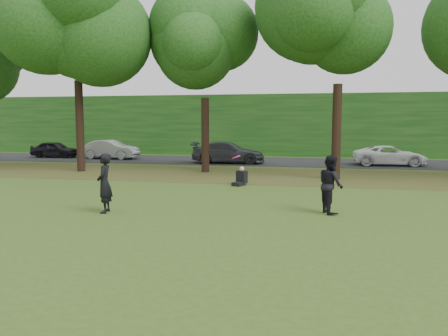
# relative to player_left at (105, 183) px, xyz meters

# --- Properties ---
(ground) EXTENTS (120.00, 120.00, 0.00)m
(ground) POSITION_rel_player_left_xyz_m (3.36, -2.72, -0.92)
(ground) COLOR #354E18
(ground) RESTS_ON ground
(leaf_litter) EXTENTS (60.00, 7.00, 0.01)m
(leaf_litter) POSITION_rel_player_left_xyz_m (3.36, 10.28, -0.92)
(leaf_litter) COLOR #463719
(leaf_litter) RESTS_ON ground
(street) EXTENTS (70.00, 7.00, 0.02)m
(street) POSITION_rel_player_left_xyz_m (3.36, 18.28, -0.91)
(street) COLOR black
(street) RESTS_ON ground
(far_hedge) EXTENTS (70.00, 3.00, 5.00)m
(far_hedge) POSITION_rel_player_left_xyz_m (3.36, 24.28, 1.58)
(far_hedge) COLOR #134215
(far_hedge) RESTS_ON ground
(player_left) EXTENTS (0.58, 0.76, 1.85)m
(player_left) POSITION_rel_player_left_xyz_m (0.00, 0.00, 0.00)
(player_left) COLOR black
(player_left) RESTS_ON ground
(player_right) EXTENTS (0.95, 1.06, 1.80)m
(player_right) POSITION_rel_player_left_xyz_m (6.88, 1.38, -0.02)
(player_right) COLOR black
(player_right) RESTS_ON ground
(parked_cars) EXTENTS (39.04, 3.69, 1.49)m
(parked_cars) POSITION_rel_player_left_xyz_m (4.05, 17.31, -0.22)
(parked_cars) COLOR black
(parked_cars) RESTS_ON street
(frisbee) EXTENTS (0.37, 0.38, 0.15)m
(frisbee) POSITION_rel_player_left_xyz_m (4.00, 0.84, 0.82)
(frisbee) COLOR #E8138D
(frisbee) RESTS_ON ground
(seated_person) EXTENTS (0.65, 0.83, 0.83)m
(seated_person) POSITION_rel_player_left_xyz_m (3.16, 6.63, -0.61)
(seated_person) COLOR black
(seated_person) RESTS_ON ground
(tree_line) EXTENTS (55.30, 7.90, 12.31)m
(tree_line) POSITION_rel_player_left_xyz_m (3.02, 10.21, 6.92)
(tree_line) COLOR black
(tree_line) RESTS_ON ground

